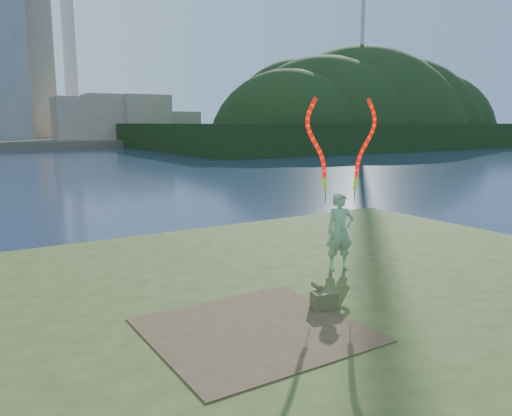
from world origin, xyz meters
TOP-DOWN VIEW (x-y plane):
  - ground at (0.00, 0.00)m, footprint 320.00×320.00m
  - grassy_knoll at (0.00, -2.30)m, footprint 20.00×18.00m
  - dirt_patch at (-2.20, -3.20)m, footprint 3.20×3.00m
  - wooded_hill at (59.57, 59.96)m, footprint 78.00×50.00m
  - woman_with_ribbons at (1.21, -1.32)m, footprint 1.98×0.76m
  - canvas_bag at (-0.67, -3.05)m, footprint 0.48×0.54m

SIDE VIEW (x-z plane):
  - ground at x=0.00m, z-range 0.00..0.00m
  - wooded_hill at x=59.57m, z-range -31.34..31.66m
  - grassy_knoll at x=0.00m, z-range -0.06..0.74m
  - dirt_patch at x=-2.20m, z-range 0.80..0.82m
  - canvas_bag at x=-0.67m, z-range 0.76..1.17m
  - woman_with_ribbons at x=1.21m, z-range 0.15..4.25m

